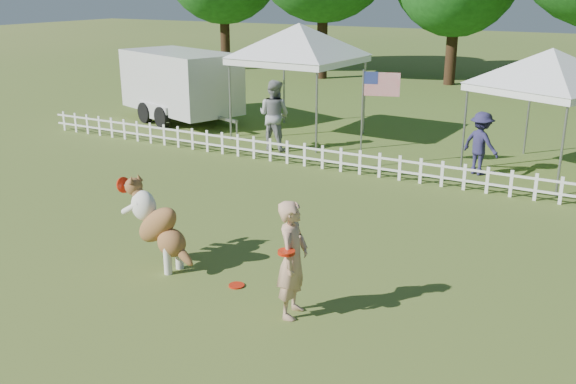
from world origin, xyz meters
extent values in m
plane|color=#385C1D|center=(0.00, 0.00, 0.00)|extent=(120.00, 120.00, 0.00)
imported|color=tan|center=(1.17, 0.20, 0.83)|extent=(0.49, 0.66, 1.66)
cylinder|color=red|center=(0.01, 0.54, 0.01)|extent=(0.28, 0.28, 0.02)
imported|color=gray|center=(-3.80, 8.13, 0.96)|extent=(0.97, 0.77, 1.92)
imported|color=#26234C|center=(1.73, 8.44, 0.76)|extent=(1.13, 0.93, 1.51)
camera|label=1|loc=(5.01, -6.74, 4.35)|focal=40.00mm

